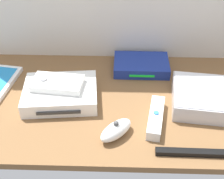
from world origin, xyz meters
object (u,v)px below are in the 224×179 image
mini_computer (203,97)px  sensor_bar (205,153)px  remote_nunchuk (116,130)px  network_router (141,65)px  game_console (61,94)px  remote_classic_pad (57,83)px  remote_wand (156,117)px

mini_computer → sensor_bar: (-2.89, -18.73, -1.94)cm
remote_nunchuk → mini_computer: bearing=72.5°
network_router → sensor_bar: (13.88, -35.96, -1.00)cm
game_console → mini_computer: 41.06cm
remote_nunchuk → remote_classic_pad: remote_classic_pad is taller
game_console → network_router: size_ratio=1.24×
remote_classic_pad → remote_wand: bearing=-12.1°
game_console → sensor_bar: (38.16, -19.74, -1.50)cm
remote_nunchuk → remote_classic_pad: bearing=-176.0°
remote_wand → remote_nunchuk: remote_nunchuk is taller
network_router → sensor_bar: size_ratio=0.75×
mini_computer → remote_nunchuk: (-24.59, -12.99, -0.60)cm
network_router → remote_nunchuk: remote_nunchuk is taller
network_router → remote_wand: (2.82, -24.73, -0.19)cm
game_console → mini_computer: (41.05, -1.01, 0.44)cm
sensor_bar → remote_nunchuk: bearing=166.2°
remote_wand → remote_nunchuk: size_ratio=1.49×
network_router → remote_wand: size_ratio=1.19×
remote_nunchuk → sensor_bar: remote_nunchuk is taller
network_router → remote_nunchuk: size_ratio=1.77×
remote_nunchuk → remote_wand: bearing=72.0°
remote_classic_pad → game_console: bearing=-39.4°
remote_nunchuk → game_console: bearing=-175.8°
remote_wand → sensor_bar: 15.79cm
network_router → remote_classic_pad: (-24.93, -15.56, 3.71)cm
game_console → remote_classic_pad: bearing=129.1°
mini_computer → sensor_bar: bearing=-98.8°
remote_nunchuk → remote_classic_pad: 22.78cm
game_console → remote_wand: 28.41cm
remote_nunchuk → sensor_bar: 22.49cm
remote_classic_pad → sensor_bar: 44.09cm
network_router → sensor_bar: 38.56cm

